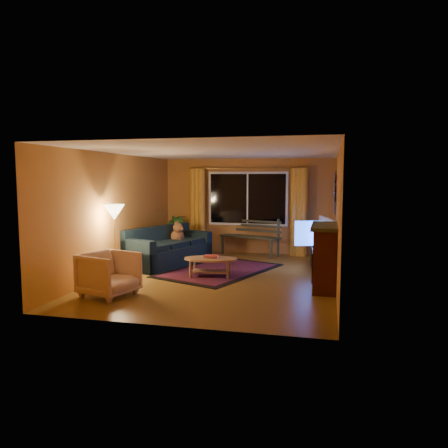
% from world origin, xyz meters
% --- Properties ---
extents(floor, '(4.50, 6.00, 0.02)m').
position_xyz_m(floor, '(0.00, 0.00, -0.01)').
color(floor, brown).
rests_on(floor, ground).
extents(ceiling, '(4.50, 6.00, 0.02)m').
position_xyz_m(ceiling, '(0.00, 0.00, 2.51)').
color(ceiling, white).
rests_on(ceiling, ground).
extents(wall_back, '(4.50, 0.02, 2.50)m').
position_xyz_m(wall_back, '(0.00, 3.01, 1.25)').
color(wall_back, '#C27D36').
rests_on(wall_back, ground).
extents(wall_left, '(0.02, 6.00, 2.50)m').
position_xyz_m(wall_left, '(-2.26, 0.00, 1.25)').
color(wall_left, '#C27D36').
rests_on(wall_left, ground).
extents(wall_right, '(0.02, 6.00, 2.50)m').
position_xyz_m(wall_right, '(2.26, 0.00, 1.25)').
color(wall_right, '#C27D36').
rests_on(wall_right, ground).
extents(window, '(2.00, 0.02, 1.30)m').
position_xyz_m(window, '(0.00, 2.94, 1.45)').
color(window, black).
rests_on(window, wall_back).
extents(curtain_rod, '(3.20, 0.03, 0.03)m').
position_xyz_m(curtain_rod, '(0.00, 2.90, 2.25)').
color(curtain_rod, '#BF8C3F').
rests_on(curtain_rod, wall_back).
extents(curtain_left, '(0.36, 0.36, 2.24)m').
position_xyz_m(curtain_left, '(-1.35, 2.88, 1.12)').
color(curtain_left, gold).
rests_on(curtain_left, ground).
extents(curtain_right, '(0.36, 0.36, 2.24)m').
position_xyz_m(curtain_right, '(1.35, 2.88, 1.12)').
color(curtain_right, gold).
rests_on(curtain_right, ground).
extents(bench, '(1.67, 0.99, 0.48)m').
position_xyz_m(bench, '(0.12, 2.66, 0.24)').
color(bench, '#2E3121').
rests_on(bench, ground).
extents(potted_plant, '(0.65, 0.65, 0.98)m').
position_xyz_m(potted_plant, '(-1.91, 2.65, 0.49)').
color(potted_plant, '#235B1E').
rests_on(potted_plant, ground).
extents(sofa, '(1.64, 2.34, 0.87)m').
position_xyz_m(sofa, '(-1.48, 0.97, 0.44)').
color(sofa, black).
rests_on(sofa, ground).
extents(dog, '(0.33, 0.45, 0.48)m').
position_xyz_m(dog, '(-1.43, 1.45, 0.67)').
color(dog, '#A26337').
rests_on(dog, sofa).
extents(armchair, '(0.94, 0.98, 0.82)m').
position_xyz_m(armchair, '(-1.50, -1.78, 0.41)').
color(armchair, '#E0B08F').
rests_on(armchair, ground).
extents(floor_lamp, '(0.29, 0.29, 1.48)m').
position_xyz_m(floor_lamp, '(-1.96, -0.67, 0.74)').
color(floor_lamp, '#BF8C3F').
rests_on(floor_lamp, ground).
extents(rug, '(2.57, 3.15, 0.02)m').
position_xyz_m(rug, '(-0.17, 0.59, 0.01)').
color(rug, maroon).
rests_on(rug, ground).
extents(coffee_table, '(1.18, 1.18, 0.39)m').
position_xyz_m(coffee_table, '(-0.20, -0.03, 0.20)').
color(coffee_table, '#9E714D').
rests_on(coffee_table, ground).
extents(tv_console, '(0.47, 1.13, 0.46)m').
position_xyz_m(tv_console, '(1.94, 1.23, 0.23)').
color(tv_console, black).
rests_on(tv_console, ground).
extents(television, '(0.46, 1.18, 0.68)m').
position_xyz_m(television, '(1.94, 1.23, 0.80)').
color(television, black).
rests_on(television, tv_console).
extents(fireplace, '(0.40, 1.20, 1.10)m').
position_xyz_m(fireplace, '(2.05, -0.40, 0.55)').
color(fireplace, maroon).
rests_on(fireplace, ground).
extents(mirror_cluster, '(0.06, 0.60, 0.56)m').
position_xyz_m(mirror_cluster, '(2.21, 1.30, 1.80)').
color(mirror_cluster, black).
rests_on(mirror_cluster, wall_right).
extents(painting, '(0.04, 0.76, 0.96)m').
position_xyz_m(painting, '(2.22, 2.45, 1.65)').
color(painting, '#C85F28').
rests_on(painting, wall_right).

